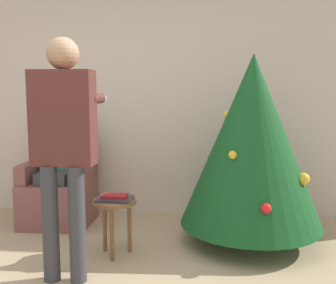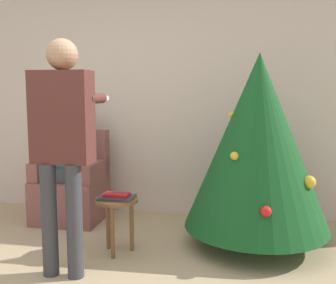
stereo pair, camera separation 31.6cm
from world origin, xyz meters
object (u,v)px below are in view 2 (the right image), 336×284
at_px(armchair, 72,188).
at_px(side_stool, 117,208).
at_px(person_seated, 70,156).
at_px(christmas_tree, 258,141).
at_px(person_standing, 63,134).

height_order(armchair, side_stool, armchair).
bearing_deg(side_stool, person_seated, 135.37).
height_order(christmas_tree, person_seated, christmas_tree).
distance_m(person_seated, side_stool, 1.13).
distance_m(person_standing, side_stool, 0.85).
height_order(armchair, person_standing, person_standing).
bearing_deg(person_seated, armchair, 90.00).
bearing_deg(side_stool, person_standing, -120.90).
bearing_deg(person_seated, person_standing, -67.13).
xyz_separation_m(christmas_tree, person_standing, (-1.44, -0.84, 0.12)).
bearing_deg(person_standing, armchair, 112.48).
distance_m(armchair, person_seated, 0.36).
bearing_deg(christmas_tree, side_stool, -161.33).
distance_m(armchair, side_stool, 1.10).
xyz_separation_m(christmas_tree, side_stool, (-1.18, -0.40, -0.56)).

